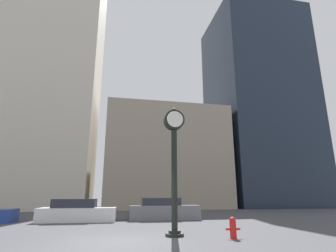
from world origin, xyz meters
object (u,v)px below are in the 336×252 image
at_px(car_white, 77,212).
at_px(fire_hydrant_far, 233,227).
at_px(street_clock, 174,156).
at_px(car_grey, 163,210).

height_order(car_white, fire_hydrant_far, car_white).
bearing_deg(car_white, street_clock, -54.12).
bearing_deg(fire_hydrant_far, car_grey, 98.18).
relative_size(car_white, fire_hydrant_far, 6.03).
bearing_deg(fire_hydrant_far, street_clock, 155.21).
bearing_deg(car_grey, street_clock, -94.57).
bearing_deg(car_white, fire_hydrant_far, -47.51).
xyz_separation_m(car_white, fire_hydrant_far, (6.52, -7.73, -0.17)).
height_order(street_clock, car_white, street_clock).
distance_m(street_clock, fire_hydrant_far, 3.53).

